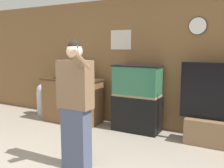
% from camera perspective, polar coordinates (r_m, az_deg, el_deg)
% --- Properties ---
extents(wall_back_paneled, '(10.00, 0.08, 2.60)m').
position_cam_1_polar(wall_back_paneled, '(5.08, 6.58, 4.76)').
color(wall_back_paneled, brown).
rests_on(wall_back_paneled, ground_plane).
extents(counter_island, '(1.30, 0.59, 0.95)m').
position_cam_1_polar(counter_island, '(5.49, -9.07, -3.70)').
color(counter_island, brown).
rests_on(counter_island, ground_plane).
extents(microwave, '(0.47, 0.39, 0.32)m').
position_cam_1_polar(microwave, '(5.34, -8.62, 2.85)').
color(microwave, silver).
rests_on(microwave, counter_island).
extents(knife_block, '(0.10, 0.10, 0.32)m').
position_cam_1_polar(knife_block, '(5.57, -11.73, 2.58)').
color(knife_block, brown).
rests_on(knife_block, counter_island).
extents(aquarium_on_stand, '(0.91, 0.44, 1.29)m').
position_cam_1_polar(aquarium_on_stand, '(4.84, 5.70, -3.30)').
color(aquarium_on_stand, black).
rests_on(aquarium_on_stand, ground_plane).
extents(person_standing, '(0.54, 0.41, 1.72)m').
position_cam_1_polar(person_standing, '(3.31, -8.48, -4.43)').
color(person_standing, '#424C66').
rests_on(person_standing, ground_plane).
extents(trash_bin, '(0.28, 0.28, 0.75)m').
position_cam_1_polar(trash_bin, '(6.20, -15.54, -3.35)').
color(trash_bin, '#B7B7BC').
rests_on(trash_bin, ground_plane).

